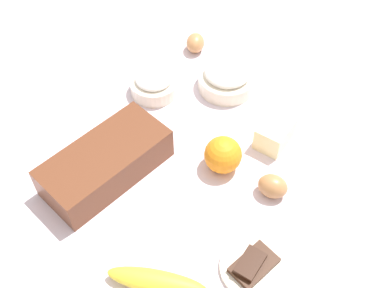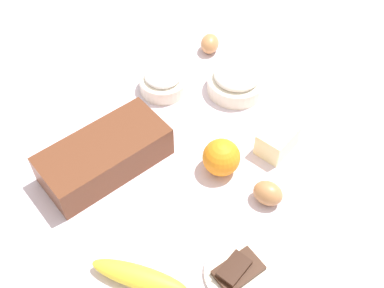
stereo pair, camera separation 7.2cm
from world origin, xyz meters
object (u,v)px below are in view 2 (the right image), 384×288
(orange_fruit, at_px, (221,157))
(egg_near_butter, at_px, (210,44))
(loaf_pan, at_px, (105,155))
(chocolate_plate, at_px, (238,272))
(egg_beside_bowl, at_px, (268,193))
(sugar_bowl, at_px, (163,81))
(banana, at_px, (139,277))
(flour_bowl, at_px, (236,80))
(butter_block, at_px, (277,140))

(orange_fruit, distance_m, egg_near_butter, 0.40)
(loaf_pan, distance_m, egg_near_butter, 0.46)
(chocolate_plate, bearing_deg, egg_beside_bowl, -148.37)
(sugar_bowl, xyz_separation_m, chocolate_plate, (0.16, 0.50, -0.02))
(banana, distance_m, chocolate_plate, 0.18)
(sugar_bowl, distance_m, egg_near_butter, 0.19)
(egg_near_butter, bearing_deg, orange_fruit, 57.08)
(flour_bowl, height_order, sugar_bowl, flour_bowl)
(sugar_bowl, xyz_separation_m, egg_near_butter, (-0.19, -0.05, -0.00))
(sugar_bowl, xyz_separation_m, orange_fruit, (0.03, 0.29, 0.01))
(banana, bearing_deg, egg_near_butter, -137.39)
(chocolate_plate, bearing_deg, banana, -30.46)
(orange_fruit, bearing_deg, banana, 23.50)
(flour_bowl, xyz_separation_m, egg_beside_bowl, (0.15, 0.30, -0.01))
(loaf_pan, distance_m, flour_bowl, 0.39)
(butter_block, bearing_deg, sugar_bowl, -71.48)
(butter_block, bearing_deg, egg_near_butter, -102.45)
(flour_bowl, distance_m, orange_fruit, 0.26)
(sugar_bowl, height_order, egg_beside_bowl, sugar_bowl)
(orange_fruit, relative_size, egg_beside_bowl, 1.30)
(egg_near_butter, xyz_separation_m, egg_beside_bowl, (0.19, 0.46, 0.00))
(loaf_pan, height_order, egg_beside_bowl, loaf_pan)
(banana, height_order, egg_beside_bowl, egg_beside_bowl)
(egg_near_butter, height_order, chocolate_plate, egg_near_butter)
(egg_beside_bowl, bearing_deg, chocolate_plate, 31.63)
(egg_near_butter, bearing_deg, flour_bowl, 77.33)
(sugar_bowl, bearing_deg, egg_beside_bowl, 89.46)
(banana, bearing_deg, egg_beside_bowl, -179.65)
(flour_bowl, height_order, egg_near_butter, flour_bowl)
(loaf_pan, xyz_separation_m, banana, (0.08, 0.27, -0.02))
(flour_bowl, distance_m, butter_block, 0.21)
(loaf_pan, bearing_deg, orange_fruit, 139.02)
(butter_block, xyz_separation_m, egg_beside_bowl, (0.11, 0.09, -0.00))
(egg_near_butter, bearing_deg, egg_beside_bowl, 67.66)
(flour_bowl, distance_m, sugar_bowl, 0.18)
(egg_beside_bowl, xyz_separation_m, chocolate_plate, (0.15, 0.10, -0.02))
(sugar_bowl, distance_m, egg_beside_bowl, 0.41)
(banana, relative_size, butter_block, 2.11)
(egg_near_butter, bearing_deg, sugar_bowl, 16.16)
(butter_block, xyz_separation_m, egg_near_butter, (-0.08, -0.37, -0.01))
(orange_fruit, relative_size, egg_near_butter, 1.34)
(orange_fruit, height_order, egg_near_butter, orange_fruit)
(loaf_pan, relative_size, flour_bowl, 2.00)
(loaf_pan, relative_size, banana, 1.52)
(flour_bowl, distance_m, banana, 0.55)
(banana, relative_size, egg_beside_bowl, 2.98)
(sugar_bowl, relative_size, chocolate_plate, 0.93)
(sugar_bowl, xyz_separation_m, banana, (0.32, 0.41, -0.01))
(orange_fruit, distance_m, egg_beside_bowl, 0.13)
(orange_fruit, height_order, butter_block, orange_fruit)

